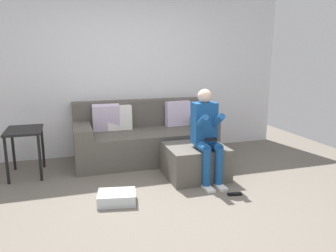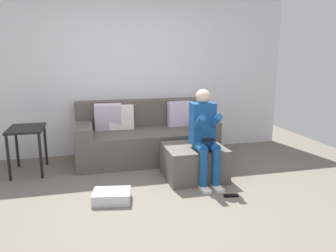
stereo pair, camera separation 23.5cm
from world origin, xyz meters
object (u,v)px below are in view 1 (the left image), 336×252
person_seated (207,131)px  remote_near_ottoman (235,194)px  side_table (24,137)px  couch_sectional (143,137)px  ottoman (195,161)px  storage_bin (117,198)px

person_seated → remote_near_ottoman: bearing=-73.9°
person_seated → side_table: 2.37m
couch_sectional → person_seated: (0.55, -1.14, 0.31)m
person_seated → remote_near_ottoman: (0.15, -0.50, -0.64)m
ottoman → remote_near_ottoman: ottoman is taller
couch_sectional → remote_near_ottoman: couch_sectional is taller
person_seated → storage_bin: (-1.17, -0.30, -0.59)m
couch_sectional → remote_near_ottoman: size_ratio=12.62×
couch_sectional → storage_bin: 1.60m
storage_bin → side_table: side_table is taller
couch_sectional → storage_bin: (-0.63, -1.44, -0.27)m
person_seated → ottoman: bearing=114.1°
couch_sectional → side_table: size_ratio=3.29×
person_seated → side_table: bearing=157.8°
side_table → remote_near_ottoman: 2.77m
ottoman → remote_near_ottoman: bearing=-71.8°
ottoman → side_table: (-2.11, 0.73, 0.31)m
couch_sectional → remote_near_ottoman: (0.69, -1.64, -0.32)m
couch_sectional → remote_near_ottoman: 1.81m
person_seated → side_table: person_seated is taller
ottoman → person_seated: bearing=-65.9°
person_seated → storage_bin: bearing=-165.5°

